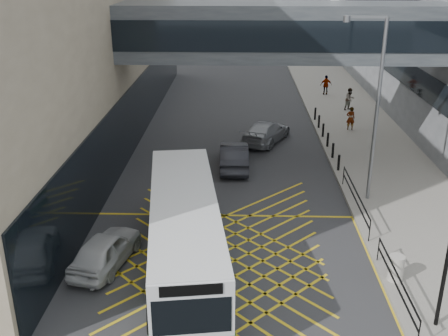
# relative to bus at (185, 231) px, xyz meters

# --- Properties ---
(ground) EXTENTS (120.00, 120.00, 0.00)m
(ground) POSITION_rel_bus_xyz_m (1.37, 0.06, -1.63)
(ground) COLOR #333335
(skybridge) EXTENTS (20.00, 4.10, 3.00)m
(skybridge) POSITION_rel_bus_xyz_m (4.37, 12.06, 5.87)
(skybridge) COLOR #40454A
(skybridge) RESTS_ON ground
(pavement) EXTENTS (6.00, 54.00, 0.16)m
(pavement) POSITION_rel_bus_xyz_m (10.37, 15.06, -1.55)
(pavement) COLOR gray
(pavement) RESTS_ON ground
(box_junction) EXTENTS (12.00, 9.00, 0.01)m
(box_junction) POSITION_rel_bus_xyz_m (1.37, 0.06, -1.62)
(box_junction) COLOR gold
(box_junction) RESTS_ON ground
(bus) EXTENTS (3.95, 11.06, 3.03)m
(bus) POSITION_rel_bus_xyz_m (0.00, 0.00, 0.00)
(bus) COLOR silver
(bus) RESTS_ON ground
(car_white) EXTENTS (2.69, 4.61, 1.38)m
(car_white) POSITION_rel_bus_xyz_m (-3.13, 0.16, -0.94)
(car_white) COLOR silver
(car_white) RESTS_ON ground
(car_dark) EXTENTS (1.99, 4.83, 1.50)m
(car_dark) POSITION_rel_bus_xyz_m (1.74, 10.64, -0.88)
(car_dark) COLOR black
(car_dark) RESTS_ON ground
(car_silver) EXTENTS (3.83, 5.19, 1.49)m
(car_silver) POSITION_rel_bus_xyz_m (3.77, 15.27, -0.88)
(car_silver) COLOR gray
(car_silver) RESTS_ON ground
(street_lamp) EXTENTS (1.99, 0.33, 8.74)m
(street_lamp) POSITION_rel_bus_xyz_m (8.22, 6.38, 3.51)
(street_lamp) COLOR slate
(street_lamp) RESTS_ON pavement
(litter_bin) EXTENTS (0.57, 0.57, 0.99)m
(litter_bin) POSITION_rel_bus_xyz_m (7.83, -0.77, -0.97)
(litter_bin) COLOR #ADA89E
(litter_bin) RESTS_ON pavement
(kerb_railings) EXTENTS (0.05, 12.54, 1.00)m
(kerb_railings) POSITION_rel_bus_xyz_m (7.52, 1.84, -0.75)
(kerb_railings) COLOR black
(kerb_railings) RESTS_ON pavement
(bollards) EXTENTS (0.14, 10.14, 0.90)m
(bollards) POSITION_rel_bus_xyz_m (7.62, 15.06, -1.02)
(bollards) COLOR black
(bollards) RESTS_ON pavement
(pedestrian_a) EXTENTS (0.65, 0.47, 1.61)m
(pedestrian_a) POSITION_rel_bus_xyz_m (9.72, 17.68, -0.66)
(pedestrian_a) COLOR gray
(pedestrian_a) RESTS_ON pavement
(pedestrian_b) EXTENTS (0.97, 0.86, 1.72)m
(pedestrian_b) POSITION_rel_bus_xyz_m (10.65, 22.81, -0.60)
(pedestrian_b) COLOR gray
(pedestrian_b) RESTS_ON pavement
(pedestrian_c) EXTENTS (1.02, 0.54, 1.69)m
(pedestrian_c) POSITION_rel_bus_xyz_m (9.55, 27.82, -0.62)
(pedestrian_c) COLOR gray
(pedestrian_c) RESTS_ON pavement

